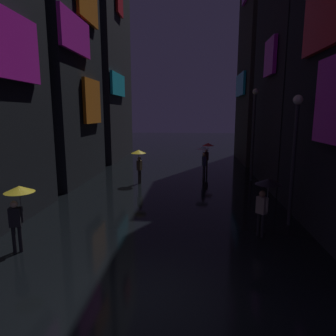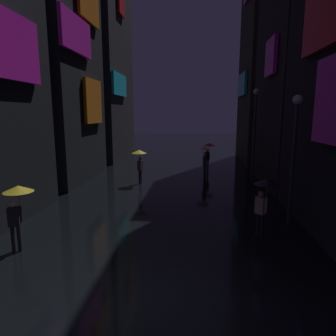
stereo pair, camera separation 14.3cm
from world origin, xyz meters
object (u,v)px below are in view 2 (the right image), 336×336
pedestrian_midstreet_centre_yellow (139,157)px  pedestrian_near_crossing_red (208,149)px  streetlamp_right_near (294,145)px  streetlamp_right_far (255,125)px  pedestrian_foreground_right_yellow (17,200)px  pedestrian_midstreet_left_black (265,192)px  pedestrian_foreground_left_clear (204,153)px

pedestrian_midstreet_centre_yellow → pedestrian_near_crossing_red: 6.26m
streetlamp_right_near → streetlamp_right_far: 7.76m
pedestrian_near_crossing_red → pedestrian_foreground_right_yellow: size_ratio=1.00×
pedestrian_midstreet_left_black → pedestrian_midstreet_centre_yellow: size_ratio=1.00×
pedestrian_midstreet_left_black → streetlamp_right_far: size_ratio=0.37×
pedestrian_midstreet_centre_yellow → pedestrian_near_crossing_red: same height
pedestrian_midstreet_left_black → streetlamp_right_far: 9.33m
pedestrian_foreground_right_yellow → pedestrian_foreground_left_clear: 13.01m
pedestrian_foreground_right_yellow → streetlamp_right_far: 14.24m
pedestrian_foreground_left_clear → pedestrian_midstreet_centre_yellow: bearing=-150.9°
pedestrian_midstreet_centre_yellow → streetlamp_right_near: (7.04, -6.29, 1.48)m
streetlamp_right_near → streetlamp_right_far: size_ratio=0.86×
pedestrian_foreground_right_yellow → pedestrian_foreground_left_clear: same height
pedestrian_midstreet_centre_yellow → streetlamp_right_far: bearing=11.7°
pedestrian_midstreet_left_black → pedestrian_foreground_left_clear: (-1.81, 9.79, 0.00)m
pedestrian_foreground_left_clear → streetlamp_right_far: (3.07, -0.75, 1.92)m
pedestrian_foreground_right_yellow → pedestrian_near_crossing_red: bearing=65.1°
pedestrian_midstreet_left_black → pedestrian_foreground_right_yellow: size_ratio=1.00×
pedestrian_foreground_left_clear → pedestrian_midstreet_left_black: bearing=-79.5°
streetlamp_right_near → pedestrian_foreground_left_clear: bearing=109.9°
pedestrian_midstreet_left_black → pedestrian_near_crossing_red: bearing=96.8°
pedestrian_midstreet_left_black → pedestrian_near_crossing_red: (-1.43, 12.08, 0.00)m
pedestrian_midstreet_left_black → pedestrian_foreground_right_yellow: bearing=-167.6°
streetlamp_right_far → pedestrian_midstreet_left_black: bearing=-97.9°
pedestrian_near_crossing_red → pedestrian_foreground_left_clear: same height
pedestrian_midstreet_centre_yellow → pedestrian_near_crossing_red: bearing=46.0°
pedestrian_midstreet_centre_yellow → pedestrian_foreground_left_clear: size_ratio=1.00×
pedestrian_midstreet_left_black → pedestrian_midstreet_centre_yellow: same height
pedestrian_midstreet_left_black → streetlamp_right_far: bearing=82.1°
pedestrian_near_crossing_red → streetlamp_right_far: (2.69, -3.04, 1.92)m
streetlamp_right_near → pedestrian_midstreet_centre_yellow: bearing=138.2°
streetlamp_right_near → streetlamp_right_far: (0.00, 7.74, 0.44)m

